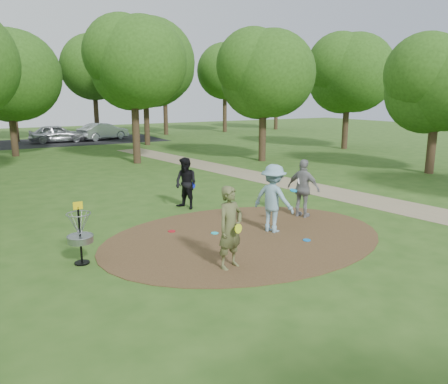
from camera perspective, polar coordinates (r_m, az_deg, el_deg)
ground at (r=12.60m, az=2.76°, el=-5.92°), size 100.00×100.00×0.00m
dirt_clearing at (r=12.59m, az=2.76°, el=-5.88°), size 8.40×8.40×0.02m
footpath at (r=18.16m, az=16.70°, el=-0.66°), size 7.55×39.89×0.01m
parking_lot at (r=41.10m, az=-18.17°, el=6.37°), size 14.00×8.00×0.01m
player_observer_with_disc at (r=10.13m, az=0.83°, el=-4.69°), size 0.82×0.67×1.97m
player_throwing_with_disc at (r=12.90m, az=6.46°, el=-0.86°), size 1.45×1.50×2.03m
player_walking_with_disc at (r=15.56m, az=-4.99°, el=1.13°), size 0.99×1.09×1.84m
player_waiting_with_disc at (r=14.62m, az=10.32°, el=0.44°), size 0.89×1.23×1.95m
disc_ground_cyan at (r=12.85m, az=-1.22°, el=-5.39°), size 0.22×0.22×0.02m
disc_ground_blue at (r=12.47m, az=10.76°, el=-6.19°), size 0.22×0.22×0.02m
disc_ground_red at (r=13.12m, az=-6.85°, el=-5.10°), size 0.22×0.22×0.02m
car_left at (r=40.21m, az=-21.01°, el=7.13°), size 4.57×2.00×1.53m
car_right at (r=41.46m, az=-15.49°, el=7.64°), size 4.88×3.14×1.52m
disc_golf_basket at (r=10.96m, az=-18.34°, el=-4.61°), size 0.63×0.63×1.54m
tree_ring at (r=22.55m, az=-8.73°, el=15.59°), size 37.42×45.89×9.76m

